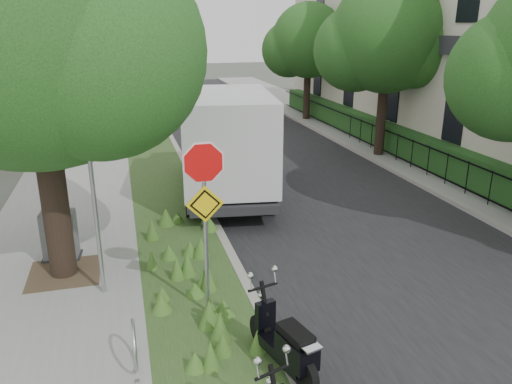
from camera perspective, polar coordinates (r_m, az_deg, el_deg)
The scene contains 19 objects.
ground at distance 9.03m, azimuth 4.35°, elevation -14.83°, with size 120.00×120.00×0.00m, color #4C5147.
sidewalk_near at distance 17.83m, azimuth -19.88°, elevation 1.56°, with size 3.50×60.00×0.12m, color gray.
verge at distance 17.79m, azimuth -11.05°, elevation 2.31°, with size 2.00×60.00×0.12m, color #2A491F.
kerb_near at distance 17.88m, azimuth -7.86°, elevation 2.59°, with size 0.20×60.00×0.13m, color #9E9991.
road at distance 18.64m, azimuth 2.88°, elevation 3.21°, with size 7.00×60.00×0.01m, color black.
kerb_far at distance 19.95m, azimuth 12.51°, elevation 4.01°, with size 0.20×60.00×0.13m, color #9E9991.
footpath_far at distance 20.79m, azimuth 16.69°, elevation 4.23°, with size 3.20×60.00×0.12m, color gray.
street_tree_main at distance 10.04m, azimuth -24.68°, elevation 16.09°, with size 6.21×5.54×7.66m.
bare_post at distance 9.33m, azimuth -18.09°, elevation -0.09°, with size 0.08×0.08×4.00m.
bike_hoop at distance 7.87m, azimuth -13.71°, elevation -16.64°, with size 0.06×0.78×0.77m.
sign_assembly at distance 8.18m, azimuth -5.91°, elevation -0.31°, with size 0.94×0.08×3.22m.
fence_far at distance 20.15m, azimuth 14.41°, elevation 5.78°, with size 0.04×24.00×1.00m.
hedge_far at distance 20.50m, azimuth 16.13°, elevation 5.84°, with size 1.00×24.00×1.10m, color #1A3F16.
terrace_houses at distance 22.15m, azimuth 25.25°, elevation 14.89°, with size 7.40×26.40×8.20m.
far_tree_b at distance 19.60m, azimuth 14.54°, elevation 16.37°, with size 4.83×4.31×6.56m.
far_tree_c at distance 26.88m, azimuth 5.86°, elevation 16.44°, with size 4.37×3.89×5.93m.
scooter_far at distance 7.56m, azimuth 3.77°, elevation -17.50°, with size 0.65×1.69×0.82m.
box_truck at distance 14.70m, azimuth -3.47°, elevation 6.04°, with size 3.14×6.24×2.70m.
utility_cabinet at distance 11.61m, azimuth -21.52°, elevation -4.69°, with size 0.83×0.59×1.05m.
Camera 1 is at (-2.60, -7.06, 4.98)m, focal length 35.00 mm.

